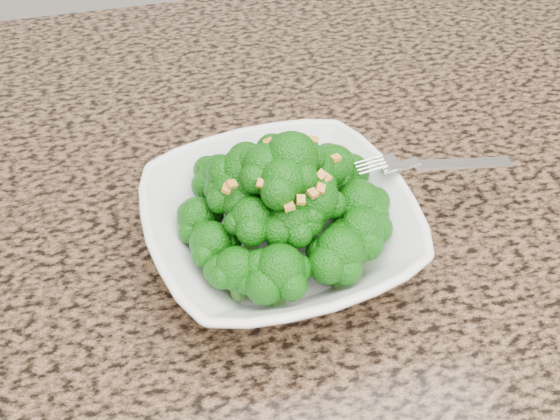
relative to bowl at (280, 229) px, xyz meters
name	(u,v)px	position (x,y,z in m)	size (l,w,h in m)	color
granite_counter	(362,297)	(0.06, -0.05, -0.04)	(1.64, 1.04, 0.03)	brown
bowl	(280,229)	(0.00, 0.00, 0.00)	(0.22, 0.22, 0.05)	white
broccoli_pile	(280,170)	(0.00, 0.00, 0.07)	(0.20, 0.20, 0.08)	#12630B
garlic_topping	(280,127)	(0.00, 0.00, 0.11)	(0.12, 0.12, 0.01)	gold
fork	(412,164)	(0.12, 0.02, 0.03)	(0.16, 0.03, 0.01)	silver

